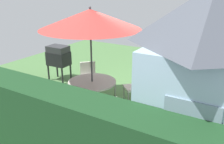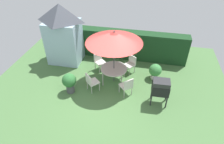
# 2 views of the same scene
# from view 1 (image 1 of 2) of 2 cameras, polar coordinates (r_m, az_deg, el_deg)

# --- Properties ---
(ground_plane) EXTENTS (11.00, 11.00, 0.00)m
(ground_plane) POSITION_cam_1_polar(r_m,az_deg,el_deg) (7.54, 1.88, -4.77)
(ground_plane) COLOR #47703D
(hedge_backdrop) EXTENTS (7.32, 0.64, 1.57)m
(hedge_backdrop) POSITION_cam_1_polar(r_m,az_deg,el_deg) (4.78, -19.49, -10.78)
(hedge_backdrop) COLOR #193D1E
(hedge_backdrop) RESTS_ON ground
(garden_shed) EXTENTS (1.79, 1.44, 3.14)m
(garden_shed) POSITION_cam_1_polar(r_m,az_deg,el_deg) (3.85, 20.23, -4.75)
(garden_shed) COLOR #9EBCD1
(garden_shed) RESTS_ON ground
(patio_table) EXTENTS (1.24, 1.24, 0.75)m
(patio_table) POSITION_cam_1_polar(r_m,az_deg,el_deg) (6.40, -4.61, -2.63)
(patio_table) COLOR #B2ADA3
(patio_table) RESTS_ON ground
(patio_umbrella) EXTENTS (2.45, 2.45, 2.63)m
(patio_umbrella) POSITION_cam_1_polar(r_m,az_deg,el_deg) (5.98, -5.04, 12.08)
(patio_umbrella) COLOR #4C4C51
(patio_umbrella) RESTS_ON ground
(bbq_grill) EXTENTS (0.72, 0.53, 1.20)m
(bbq_grill) POSITION_cam_1_polar(r_m,az_deg,el_deg) (8.42, -12.27, 3.56)
(bbq_grill) COLOR black
(bbq_grill) RESTS_ON ground
(chair_near_shed) EXTENTS (0.65, 0.65, 0.90)m
(chair_near_shed) POSITION_cam_1_polar(r_m,az_deg,el_deg) (6.76, 5.62, -3.01)
(chair_near_shed) COLOR silver
(chair_near_shed) RESTS_ON ground
(chair_far_side) EXTENTS (0.65, 0.65, 0.90)m
(chair_far_side) POSITION_cam_1_polar(r_m,az_deg,el_deg) (7.49, -5.49, -0.71)
(chair_far_side) COLOR silver
(chair_far_side) RESTS_ON ground
(chair_toward_hedge) EXTENTS (0.65, 0.65, 0.90)m
(chair_toward_hedge) POSITION_cam_1_polar(r_m,az_deg,el_deg) (6.25, -14.54, -5.56)
(chair_toward_hedge) COLOR silver
(chair_toward_hedge) RESTS_ON ground
(chair_toward_house) EXTENTS (0.65, 0.65, 0.90)m
(chair_toward_house) POSITION_cam_1_polar(r_m,az_deg,el_deg) (5.38, -1.64, -9.18)
(chair_toward_house) COLOR silver
(chair_toward_house) RESTS_ON ground
(potted_plant_by_shed) EXTENTS (0.61, 0.61, 0.79)m
(potted_plant_by_shed) POSITION_cam_1_polar(r_m,az_deg,el_deg) (7.32, -19.73, -2.97)
(potted_plant_by_shed) COLOR silver
(potted_plant_by_shed) RESTS_ON ground
(potted_plant_by_grill) EXTENTS (0.62, 0.62, 0.96)m
(potted_plant_by_grill) POSITION_cam_1_polar(r_m,az_deg,el_deg) (6.69, 13.75, -3.32)
(potted_plant_by_grill) COLOR #4C4C51
(potted_plant_by_grill) RESTS_ON ground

